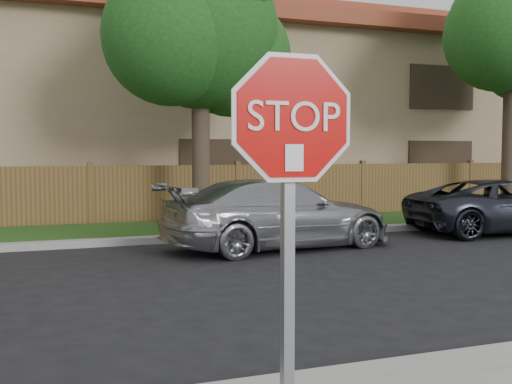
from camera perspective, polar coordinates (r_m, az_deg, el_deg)
name	(u,v)px	position (r m, az deg, el deg)	size (l,w,h in m)	color
far_curb	(104,242)	(12.92, -14.29, -4.67)	(70.00, 0.30, 0.15)	gray
grass_strip	(97,233)	(14.55, -14.92, -3.80)	(70.00, 3.00, 0.12)	#1E4714
fence	(91,197)	(16.07, -15.46, -0.44)	(70.00, 0.12, 1.60)	brown
apartment_building	(76,106)	(21.67, -16.74, 7.83)	(35.20, 9.20, 7.20)	#96855D
tree_mid	(202,30)	(14.92, -5.15, 15.09)	(4.80, 3.90, 7.35)	#382B21
stop_sign	(291,176)	(3.37, 3.35, 1.57)	(1.01, 0.13, 2.55)	gray
sedan_right	(279,214)	(12.18, 2.19, -2.09)	(1.97, 4.85, 1.41)	#9E9FA5
sedan_far_right	(504,206)	(15.65, 22.54, -1.27)	(2.15, 4.66, 1.30)	#2C2E3B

